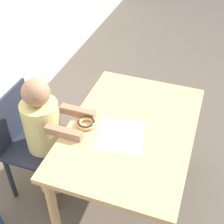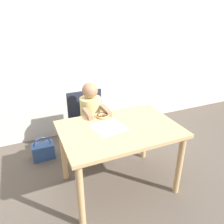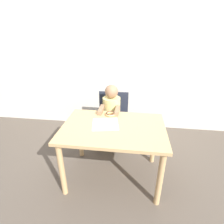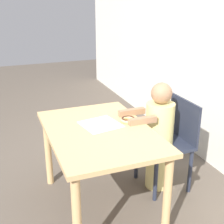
# 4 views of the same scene
# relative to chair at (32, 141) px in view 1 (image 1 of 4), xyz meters

# --- Properties ---
(ground_plane) EXTENTS (12.00, 12.00, 0.00)m
(ground_plane) POSITION_rel_chair_xyz_m (0.10, -0.70, -0.45)
(ground_plane) COLOR brown
(dining_table) EXTENTS (1.13, 0.78, 0.71)m
(dining_table) POSITION_rel_chair_xyz_m (0.10, -0.70, 0.16)
(dining_table) COLOR tan
(dining_table) RESTS_ON ground_plane
(chair) EXTENTS (0.45, 0.41, 0.82)m
(chair) POSITION_rel_chair_xyz_m (0.00, 0.00, 0.00)
(chair) COLOR #232838
(chair) RESTS_ON ground_plane
(child_figure) EXTENTS (0.26, 0.46, 1.00)m
(child_figure) POSITION_rel_chair_xyz_m (0.00, -0.12, 0.06)
(child_figure) COLOR #E0D17F
(child_figure) RESTS_ON ground_plane
(donut) EXTENTS (0.13, 0.13, 0.03)m
(donut) POSITION_rel_chair_xyz_m (0.03, -0.43, 0.28)
(donut) COLOR #DBB270
(donut) RESTS_ON dining_table
(napkin) EXTENTS (0.33, 0.33, 0.00)m
(napkin) POSITION_rel_chair_xyz_m (0.00, -0.66, 0.26)
(napkin) COLOR white
(napkin) RESTS_ON dining_table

